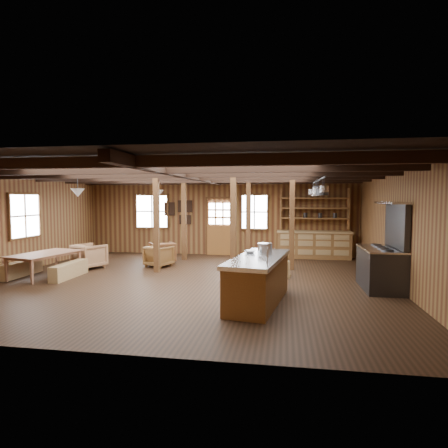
{
  "coord_description": "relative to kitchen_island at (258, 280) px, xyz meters",
  "views": [
    {
      "loc": [
        2.39,
        -9.12,
        2.11
      ],
      "look_at": [
        0.7,
        1.25,
        1.38
      ],
      "focal_mm": 30.0,
      "sensor_mm": 36.0,
      "label": 1
    }
  ],
  "objects": [
    {
      "name": "notice_boards",
      "position": [
        -3.38,
        6.17,
        1.16
      ],
      "size": [
        1.08,
        0.03,
        0.9
      ],
      "color": "beige",
      "rests_on": "wall_back"
    },
    {
      "name": "armchair_a",
      "position": [
        -3.41,
        4.15,
        -0.14
      ],
      "size": [
        1.03,
        1.03,
        0.69
      ],
      "primitive_type": "imported",
      "rotation": [
        0.0,
        0.0,
        3.72
      ],
      "color": "brown",
      "rests_on": "floor"
    },
    {
      "name": "back_counter",
      "position": [
        1.52,
        5.92,
        0.12
      ],
      "size": [
        2.55,
        0.6,
        2.45
      ],
      "color": "brown",
      "rests_on": "floor"
    },
    {
      "name": "window_back_right",
      "position": [
        -0.58,
        6.17,
        1.12
      ],
      "size": [
        1.02,
        0.06,
        1.32
      ],
      "color": "white",
      "rests_on": "wall_back"
    },
    {
      "name": "timber_posts",
      "position": [
        -1.36,
        3.79,
        0.92
      ],
      "size": [
        3.95,
        2.35,
        2.8
      ],
      "color": "#482614",
      "rests_on": "floor"
    },
    {
      "name": "kitchen_island",
      "position": [
        0.0,
        0.0,
        0.0
      ],
      "size": [
        1.27,
        2.61,
        1.2
      ],
      "rotation": [
        0.0,
        0.0,
        -0.16
      ],
      "color": "brown",
      "rests_on": "floor"
    },
    {
      "name": "window_back_left",
      "position": [
        -4.48,
        6.17,
        1.12
      ],
      "size": [
        1.32,
        0.06,
        1.32
      ],
      "color": "white",
      "rests_on": "wall_back"
    },
    {
      "name": "armchair_c",
      "position": [
        -5.28,
        2.93,
        -0.11
      ],
      "size": [
        1.07,
        1.08,
        0.74
      ],
      "primitive_type": "imported",
      "rotation": [
        0.0,
        0.0,
        2.68
      ],
      "color": "#966944",
      "rests_on": "floor"
    },
    {
      "name": "bowl",
      "position": [
        -0.22,
        0.49,
        0.49
      ],
      "size": [
        0.27,
        0.27,
        0.06
      ],
      "primitive_type": "imported",
      "rotation": [
        0.0,
        0.0,
        -0.1
      ],
      "color": "silver",
      "rests_on": "kitchen_island"
    },
    {
      "name": "armchair_b",
      "position": [
        -3.3,
        3.52,
        -0.15
      ],
      "size": [
        0.9,
        0.91,
        0.65
      ],
      "primitive_type": "imported",
      "rotation": [
        0.0,
        0.0,
        2.78
      ],
      "color": "brown",
      "rests_on": "floor"
    },
    {
      "name": "bench_wall",
      "position": [
        -6.53,
        1.59,
        -0.28
      ],
      "size": [
        0.27,
        1.46,
        0.4
      ],
      "primitive_type": "cube",
      "color": "olive",
      "rests_on": "floor"
    },
    {
      "name": "counter_pot",
      "position": [
        0.09,
        0.7,
        0.56
      ],
      "size": [
        0.32,
        0.32,
        0.19
      ],
      "primitive_type": "cylinder",
      "color": "silver",
      "rests_on": "kitchen_island"
    },
    {
      "name": "step_stool",
      "position": [
        0.39,
        2.52,
        -0.25
      ],
      "size": [
        0.61,
        0.52,
        0.46
      ],
      "primitive_type": "cube",
      "rotation": [
        0.0,
        0.0,
        0.35
      ],
      "color": "olive",
      "rests_on": "floor"
    },
    {
      "name": "commercial_range",
      "position": [
        2.76,
        1.61,
        0.17
      ],
      "size": [
        0.84,
        1.64,
        2.03
      ],
      "color": "#303033",
      "rests_on": "floor"
    },
    {
      "name": "window_left",
      "position": [
        -6.84,
        2.21,
        1.12
      ],
      "size": [
        0.14,
        1.24,
        1.32
      ],
      "color": "white",
      "rests_on": "wall_back"
    },
    {
      "name": "pendant_lamps",
      "position": [
        -4.13,
        2.71,
        1.77
      ],
      "size": [
        1.86,
        2.36,
        0.66
      ],
      "color": "#303033",
      "rests_on": "ceiling"
    },
    {
      "name": "room",
      "position": [
        -1.88,
        1.71,
        0.92
      ],
      "size": [
        10.04,
        9.04,
        2.84
      ],
      "color": "black",
      "rests_on": "ground"
    },
    {
      "name": "back_door",
      "position": [
        -1.88,
        6.16,
        0.4
      ],
      "size": [
        1.02,
        0.08,
        2.15
      ],
      "color": "brown",
      "rests_on": "floor"
    },
    {
      "name": "dining_table",
      "position": [
        -5.78,
        1.59,
        -0.16
      ],
      "size": [
        1.34,
        1.98,
        0.64
      ],
      "primitive_type": "imported",
      "rotation": [
        0.0,
        0.0,
        1.38
      ],
      "color": "brown",
      "rests_on": "floor"
    },
    {
      "name": "ceiling_joists",
      "position": [
        -1.88,
        1.89,
        2.2
      ],
      "size": [
        9.8,
        8.82,
        0.18
      ],
      "color": "black",
      "rests_on": "ceiling"
    },
    {
      "name": "bench_aisle",
      "position": [
        -5.12,
        1.59,
        -0.28
      ],
      "size": [
        0.27,
        1.44,
        0.4
      ],
      "primitive_type": "cube",
      "color": "olive",
      "rests_on": "floor"
    },
    {
      "name": "pot_rack",
      "position": [
        1.29,
        2.05,
        1.81
      ],
      "size": [
        0.33,
        3.0,
        0.41
      ],
      "color": "#303033",
      "rests_on": "ceiling"
    }
  ]
}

